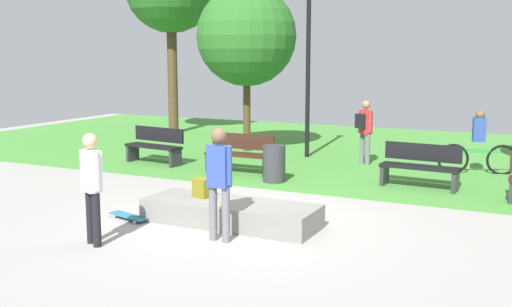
# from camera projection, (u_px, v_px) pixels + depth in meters

# --- Properties ---
(ground_plane) EXTENTS (28.00, 28.00, 0.00)m
(ground_plane) POSITION_uv_depth(u_px,v_px,m) (239.00, 222.00, 10.16)
(ground_plane) COLOR #9E9993
(grass_lawn) EXTENTS (26.60, 11.55, 0.01)m
(grass_lawn) POSITION_uv_depth(u_px,v_px,m) (373.00, 152.00, 17.46)
(grass_lawn) COLOR #478C38
(grass_lawn) RESTS_ON ground_plane
(concrete_ledge) EXTENTS (2.91, 1.01, 0.38)m
(concrete_ledge) POSITION_uv_depth(u_px,v_px,m) (231.00, 213.00, 10.02)
(concrete_ledge) COLOR gray
(concrete_ledge) RESTS_ON ground_plane
(backpack_on_ledge) EXTENTS (0.32, 0.26, 0.32)m
(backpack_on_ledge) POSITION_uv_depth(u_px,v_px,m) (202.00, 188.00, 10.28)
(backpack_on_ledge) COLOR olive
(backpack_on_ledge) RESTS_ON concrete_ledge
(skater_performing_trick) EXTENTS (0.40, 0.32, 1.65)m
(skater_performing_trick) POSITION_uv_depth(u_px,v_px,m) (92.00, 181.00, 8.81)
(skater_performing_trick) COLOR black
(skater_performing_trick) RESTS_ON ground_plane
(skater_watching) EXTENTS (0.43, 0.22, 1.69)m
(skater_watching) POSITION_uv_depth(u_px,v_px,m) (219.00, 176.00, 8.99)
(skater_watching) COLOR slate
(skater_watching) RESTS_ON ground_plane
(skateboard_by_ledge) EXTENTS (0.82, 0.40, 0.08)m
(skateboard_by_ledge) POSITION_uv_depth(u_px,v_px,m) (128.00, 216.00, 10.31)
(skateboard_by_ledge) COLOR teal
(skateboard_by_ledge) RESTS_ON ground_plane
(park_bench_near_path) EXTENTS (1.61, 0.49, 0.91)m
(park_bench_near_path) POSITION_uv_depth(u_px,v_px,m) (240.00, 153.00, 14.29)
(park_bench_near_path) COLOR #331E14
(park_bench_near_path) RESTS_ON ground_plane
(park_bench_far_right) EXTENTS (1.63, 0.58, 0.91)m
(park_bench_far_right) POSITION_uv_depth(u_px,v_px,m) (420.00, 165.00, 12.70)
(park_bench_far_right) COLOR black
(park_bench_far_right) RESTS_ON ground_plane
(park_bench_near_lamppost) EXTENTS (1.65, 0.69, 0.91)m
(park_bench_near_lamppost) POSITION_uv_depth(u_px,v_px,m) (155.00, 145.00, 15.54)
(park_bench_near_lamppost) COLOR black
(park_bench_near_lamppost) RESTS_ON ground_plane
(tree_slender_maple) EXTENTS (2.81, 2.81, 4.66)m
(tree_slender_maple) POSITION_uv_depth(u_px,v_px,m) (247.00, 36.00, 17.16)
(tree_slender_maple) COLOR #4C3823
(tree_slender_maple) RESTS_ON grass_lawn
(lamp_post) EXTENTS (0.28, 0.28, 4.93)m
(lamp_post) POSITION_uv_depth(u_px,v_px,m) (308.00, 47.00, 16.13)
(lamp_post) COLOR black
(lamp_post) RESTS_ON ground_plane
(trash_bin) EXTENTS (0.49, 0.49, 0.81)m
(trash_bin) POSITION_uv_depth(u_px,v_px,m) (274.00, 164.00, 13.31)
(trash_bin) COLOR #333338
(trash_bin) RESTS_ON ground_plane
(pedestrian_with_backpack) EXTENTS (0.43, 0.45, 1.61)m
(pedestrian_with_backpack) POSITION_uv_depth(u_px,v_px,m) (365.00, 127.00, 15.33)
(pedestrian_with_backpack) COLOR slate
(pedestrian_with_backpack) RESTS_ON ground_plane
(cyclist_on_bicycle) EXTENTS (1.75, 0.61, 1.52)m
(cyclist_on_bicycle) POSITION_uv_depth(u_px,v_px,m) (478.00, 147.00, 14.21)
(cyclist_on_bicycle) COLOR black
(cyclist_on_bicycle) RESTS_ON ground_plane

